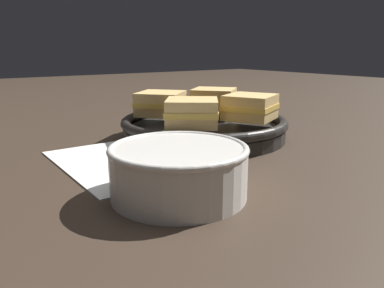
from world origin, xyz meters
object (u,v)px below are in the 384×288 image
object	(u,v)px
spoon	(160,160)
sandwich_near_right	(250,107)
skillet	(204,127)
sandwich_far_left	(214,99)
sandwich_far_right	(161,103)
sandwich_near_left	(192,112)
soup_bowl	(179,167)

from	to	relation	value
spoon	sandwich_near_right	bearing A→B (deg)	83.11
skillet	sandwich_far_left	size ratio (longest dim) A/B	2.61
skillet	sandwich_far_right	size ratio (longest dim) A/B	2.60
spoon	sandwich_far_right	distance (m)	0.21
sandwich_near_left	sandwich_far_right	size ratio (longest dim) A/B	1.00
skillet	sandwich_near_left	xyz separation A→B (m)	(0.06, -0.07, 0.04)
soup_bowl	sandwich_far_left	size ratio (longest dim) A/B	1.33
soup_bowl	sandwich_far_left	xyz separation A→B (m)	(-0.28, 0.28, 0.03)
spoon	skillet	size ratio (longest dim) A/B	0.50
spoon	sandwich_far_left	distance (m)	0.29
sandwich_near_left	sandwich_far_left	xyz separation A→B (m)	(-0.11, 0.14, 0.00)
sandwich_near_left	sandwich_near_right	world-z (taller)	same
soup_bowl	sandwich_far_right	distance (m)	0.33
spoon	sandwich_far_left	world-z (taller)	sandwich_far_left
soup_bowl	sandwich_far_right	bearing A→B (deg)	152.55
spoon	sandwich_near_left	size ratio (longest dim) A/B	1.29
skillet	sandwich_far_left	bearing A→B (deg)	129.03
skillet	sandwich_near_right	distance (m)	0.10
sandwich_near_right	sandwich_far_left	distance (m)	0.13
spoon	sandwich_far_left	bearing A→B (deg)	108.91
spoon	sandwich_far_left	size ratio (longest dim) A/B	1.29
sandwich_near_right	soup_bowl	bearing A→B (deg)	-59.81
sandwich_far_right	soup_bowl	bearing A→B (deg)	-27.45
sandwich_near_right	spoon	bearing A→B (deg)	-81.35
sandwich_near_left	sandwich_far_right	bearing A→B (deg)	174.03
sandwich_near_right	sandwich_far_left	bearing A→B (deg)	174.03
spoon	sandwich_near_left	bearing A→B (deg)	101.01
sandwich_near_left	skillet	bearing A→B (deg)	129.03
sandwich_near_right	sandwich_far_right	size ratio (longest dim) A/B	0.95
spoon	sandwich_far_right	bearing A→B (deg)	132.82
spoon	skillet	world-z (taller)	skillet
sandwich_near_left	sandwich_near_right	bearing A→B (deg)	84.03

